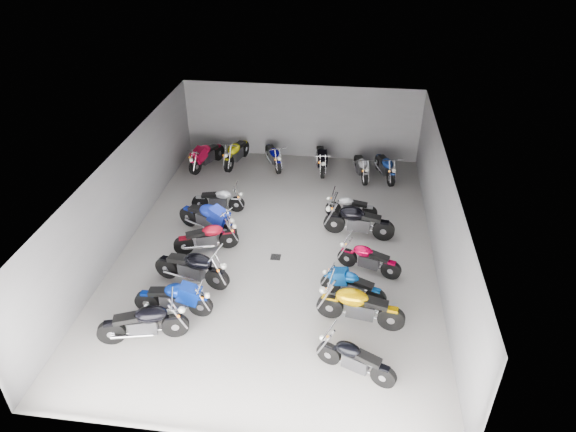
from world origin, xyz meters
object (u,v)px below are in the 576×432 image
(motorcycle_left_f, at_px, (219,200))
(motorcycle_right_a, at_px, (355,359))
(drain_grate, at_px, (276,257))
(motorcycle_back_a, at_px, (206,156))
(motorcycle_back_b, at_px, (236,152))
(motorcycle_right_d, at_px, (368,259))
(motorcycle_left_e, at_px, (208,218))
(motorcycle_left_a, at_px, (144,323))
(motorcycle_right_f, at_px, (351,207))
(motorcycle_left_d, at_px, (207,237))
(motorcycle_right_b, at_px, (359,306))
(motorcycle_right_e, at_px, (358,221))
(motorcycle_back_d, at_px, (321,158))
(motorcycle_left_c, at_px, (192,268))
(motorcycle_back_c, at_px, (273,156))
(motorcycle_right_c, at_px, (352,285))
(motorcycle_back_f, at_px, (385,167))
(motorcycle_left_b, at_px, (174,298))
(motorcycle_back_e, at_px, (361,166))

(motorcycle_left_f, height_order, motorcycle_right_a, motorcycle_right_a)
(motorcycle_right_a, bearing_deg, drain_grate, 52.63)
(motorcycle_back_a, bearing_deg, motorcycle_back_b, -136.68)
(motorcycle_right_d, bearing_deg, motorcycle_left_e, 93.62)
(drain_grate, bearing_deg, motorcycle_left_a, -125.66)
(motorcycle_left_f, height_order, motorcycle_right_f, motorcycle_left_f)
(motorcycle_left_d, distance_m, motorcycle_right_b, 5.58)
(drain_grate, bearing_deg, motorcycle_right_e, 31.45)
(motorcycle_back_a, relative_size, motorcycle_back_d, 0.97)
(motorcycle_right_d, distance_m, motorcycle_right_f, 3.08)
(motorcycle_left_e, height_order, motorcycle_back_a, motorcycle_left_e)
(motorcycle_left_c, height_order, motorcycle_back_c, motorcycle_left_c)
(motorcycle_right_a, relative_size, motorcycle_right_f, 1.04)
(drain_grate, bearing_deg, motorcycle_left_f, 134.11)
(motorcycle_left_d, height_order, motorcycle_right_a, motorcycle_left_d)
(drain_grate, xyz_separation_m, motorcycle_back_d, (0.97, 6.29, 0.52))
(motorcycle_right_a, distance_m, motorcycle_right_f, 7.04)
(motorcycle_left_f, relative_size, motorcycle_right_c, 1.03)
(motorcycle_right_c, bearing_deg, motorcycle_right_f, 21.32)
(motorcycle_left_a, height_order, motorcycle_right_b, motorcycle_right_b)
(motorcycle_left_d, bearing_deg, motorcycle_left_e, 171.68)
(motorcycle_back_c, distance_m, motorcycle_back_f, 4.66)
(drain_grate, bearing_deg, motorcycle_back_d, 81.24)
(motorcycle_right_c, bearing_deg, motorcycle_left_a, 132.65)
(motorcycle_left_a, height_order, motorcycle_back_b, motorcycle_left_a)
(motorcycle_back_b, bearing_deg, motorcycle_left_f, 105.25)
(motorcycle_left_f, xyz_separation_m, motorcycle_back_a, (-1.36, 3.37, 0.07))
(motorcycle_left_c, height_order, motorcycle_right_e, motorcycle_right_e)
(motorcycle_left_f, distance_m, motorcycle_back_d, 5.09)
(motorcycle_right_b, distance_m, motorcycle_back_b, 10.40)
(motorcycle_right_d, height_order, motorcycle_back_f, motorcycle_back_f)
(motorcycle_left_b, bearing_deg, motorcycle_right_a, 72.65)
(drain_grate, xyz_separation_m, motorcycle_back_f, (3.60, 5.91, 0.50))
(motorcycle_back_c, bearing_deg, motorcycle_right_e, 102.41)
(motorcycle_right_a, bearing_deg, motorcycle_back_a, 54.06)
(motorcycle_left_a, distance_m, motorcycle_right_c, 5.73)
(motorcycle_left_d, height_order, motorcycle_left_e, motorcycle_left_e)
(motorcycle_right_c, relative_size, motorcycle_back_e, 0.96)
(motorcycle_right_f, bearing_deg, motorcycle_right_a, -172.04)
(motorcycle_left_a, distance_m, motorcycle_right_e, 7.68)
(motorcycle_back_b, relative_size, motorcycle_back_c, 1.17)
(motorcycle_left_e, height_order, motorcycle_right_d, motorcycle_left_e)
(motorcycle_back_a, bearing_deg, motorcycle_right_d, 159.93)
(motorcycle_right_d, height_order, motorcycle_back_d, motorcycle_back_d)
(motorcycle_left_c, height_order, motorcycle_right_f, motorcycle_left_c)
(motorcycle_left_c, xyz_separation_m, motorcycle_back_c, (1.18, 7.92, -0.08))
(motorcycle_left_a, distance_m, motorcycle_back_e, 11.19)
(motorcycle_left_b, distance_m, motorcycle_right_a, 5.14)
(drain_grate, xyz_separation_m, motorcycle_left_f, (-2.46, 2.54, 0.46))
(motorcycle_back_b, bearing_deg, motorcycle_left_b, 104.39)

